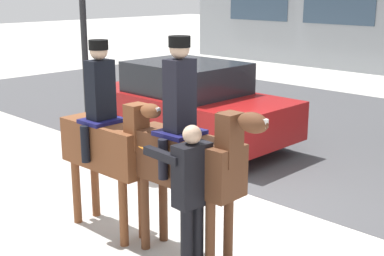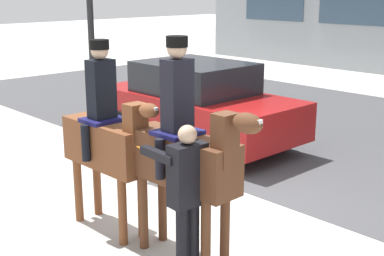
% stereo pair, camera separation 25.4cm
% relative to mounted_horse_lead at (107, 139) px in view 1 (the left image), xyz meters
% --- Properties ---
extents(ground_plane, '(80.00, 80.00, 0.00)m').
position_rel_mounted_horse_lead_xyz_m(ground_plane, '(0.53, 1.75, -1.25)').
color(ground_plane, '#B2AFA8').
extents(road_surface, '(25.59, 8.50, 0.01)m').
position_rel_mounted_horse_lead_xyz_m(road_surface, '(0.53, 6.50, -1.25)').
color(road_surface, '#444447').
rests_on(road_surface, ground_plane).
extents(mounted_horse_lead, '(1.77, 0.65, 2.49)m').
position_rel_mounted_horse_lead_xyz_m(mounted_horse_lead, '(0.00, 0.00, 0.00)').
color(mounted_horse_lead, brown).
rests_on(mounted_horse_lead, ground_plane).
extents(mounted_horse_companion, '(1.93, 0.65, 2.61)m').
position_rel_mounted_horse_lead_xyz_m(mounted_horse_companion, '(1.28, 0.15, 0.07)').
color(mounted_horse_companion, '#59331E').
rests_on(mounted_horse_companion, ground_plane).
extents(pedestrian_bystander, '(0.85, 0.43, 1.75)m').
position_rel_mounted_horse_lead_xyz_m(pedestrian_bystander, '(1.61, -0.14, -0.22)').
color(pedestrian_bystander, black).
rests_on(pedestrian_bystander, ground_plane).
extents(street_car_near_lane, '(4.29, 2.06, 1.66)m').
position_rel_mounted_horse_lead_xyz_m(street_car_near_lane, '(-2.12, 3.63, -0.42)').
color(street_car_near_lane, maroon).
rests_on(street_car_near_lane, ground_plane).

